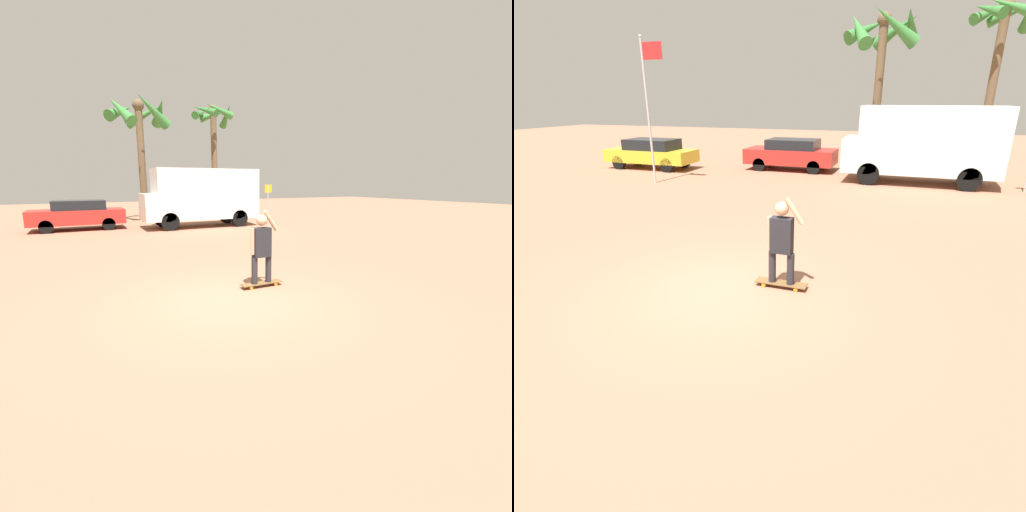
{
  "view_description": "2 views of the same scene",
  "coord_description": "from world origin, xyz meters",
  "views": [
    {
      "loc": [
        -2.63,
        -6.08,
        2.33
      ],
      "look_at": [
        1.13,
        1.15,
        0.59
      ],
      "focal_mm": 24.0,
      "sensor_mm": 36.0,
      "label": 1
    },
    {
      "loc": [
        3.01,
        -5.95,
        3.33
      ],
      "look_at": [
        0.63,
        0.86,
        0.47
      ],
      "focal_mm": 28.0,
      "sensor_mm": 36.0,
      "label": 2
    }
  ],
  "objects": [
    {
      "name": "ground_plane",
      "position": [
        0.0,
        0.0,
        0.0
      ],
      "size": [
        80.0,
        80.0,
        0.0
      ],
      "primitive_type": "plane",
      "color": "#A36B51"
    },
    {
      "name": "person_skateboarder",
      "position": [
        0.96,
        0.56,
        0.98
      ],
      "size": [
        0.69,
        0.25,
        1.66
      ],
      "color": "#28282D",
      "rests_on": "skateboard"
    },
    {
      "name": "palm_tree_near_van",
      "position": [
        6.26,
        17.44,
        6.03
      ],
      "size": [
        2.88,
        3.05,
        7.67
      ],
      "color": "brown",
      "rests_on": "ground_plane"
    },
    {
      "name": "skateboard",
      "position": [
        0.96,
        0.56,
        0.08
      ],
      "size": [
        0.99,
        0.26,
        0.09
      ],
      "color": "brown",
      "rests_on": "ground_plane"
    },
    {
      "name": "street_sign",
      "position": [
        7.18,
        11.3,
        1.45
      ],
      "size": [
        0.44,
        0.06,
        2.24
      ],
      "color": "#B7B7BC",
      "rests_on": "ground_plane"
    },
    {
      "name": "camper_van",
      "position": [
        3.45,
        11.83,
        1.68
      ],
      "size": [
        6.1,
        2.07,
        3.07
      ],
      "color": "black",
      "rests_on": "ground_plane"
    },
    {
      "name": "palm_tree_center_background",
      "position": [
        1.1,
        15.8,
        5.89
      ],
      "size": [
        3.73,
        3.84,
        7.28
      ],
      "color": "brown",
      "rests_on": "ground_plane"
    },
    {
      "name": "parked_car_red",
      "position": [
        -2.63,
        13.44,
        0.79
      ],
      "size": [
        4.4,
        1.87,
        1.49
      ],
      "color": "black",
      "rests_on": "ground_plane"
    }
  ]
}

